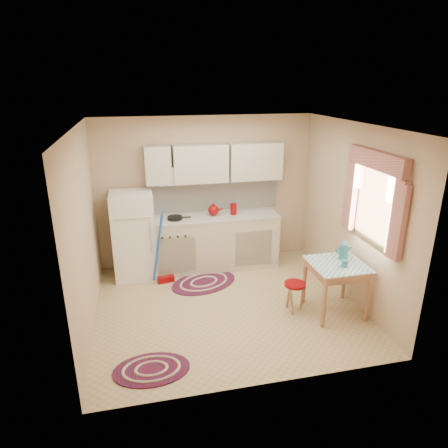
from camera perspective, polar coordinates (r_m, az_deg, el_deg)
The scene contains 14 objects.
room_shell at distance 5.40m, azimuth 1.50°, elevation 4.56°, with size 3.64×3.60×2.52m.
fridge at distance 6.48m, azimuth -12.76°, elevation -1.61°, with size 0.65×0.60×1.40m, color white.
broom at distance 6.21m, azimuth -8.55°, elevation -3.32°, with size 0.28×0.12×1.20m, color blue, non-canonical shape.
base_cabinets at distance 6.72m, azimuth -2.00°, elevation -2.71°, with size 2.25×0.60×0.88m, color beige.
countertop at distance 6.56m, azimuth -2.05°, elevation 1.00°, with size 2.27×0.62×0.04m, color beige.
frying_pan at distance 6.43m, azimuth -7.04°, elevation 0.87°, with size 0.24×0.24×0.05m, color black.
red_kettle at distance 6.54m, azimuth -1.53°, elevation 2.01°, with size 0.19×0.17×0.19m, color maroon, non-canonical shape.
red_canister at distance 6.61m, azimuth 1.36°, elevation 2.07°, with size 0.10×0.10×0.16m, color maroon.
table at distance 5.68m, azimuth 15.58°, elevation -8.83°, with size 0.72×0.72×0.72m, color tan.
stool at distance 5.66m, azimuth 9.98°, elevation -10.20°, with size 0.29×0.29×0.42m, color maroon.
coffee_pot at distance 5.63m, azimuth 16.79°, elevation -3.46°, with size 0.15×0.13×0.31m, color #2B6D85, non-canonical shape.
mug at distance 5.45m, azimuth 16.85°, elevation -5.45°, with size 0.08×0.08×0.10m, color #2B6D85.
rug_center at distance 6.38m, azimuth -2.89°, elevation -8.32°, with size 1.08×0.72×0.02m, color maroon, non-canonical shape.
rug_left at distance 4.76m, azimuth -10.32°, elevation -19.77°, with size 0.85×0.57×0.02m, color maroon, non-canonical shape.
Camera 1 is at (-1.13, -4.81, 3.02)m, focal length 32.00 mm.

